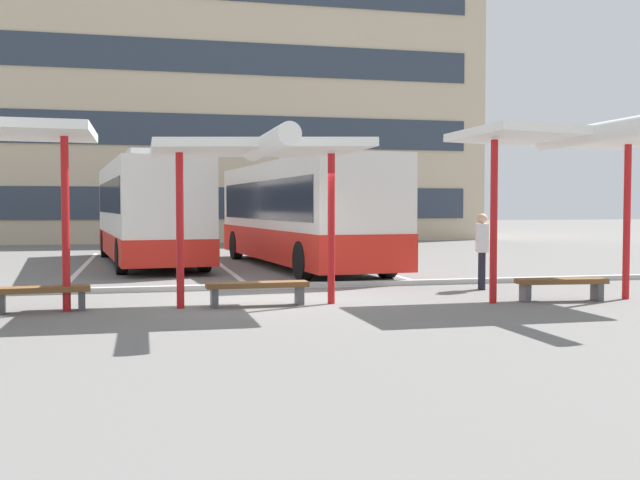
{
  "coord_description": "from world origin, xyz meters",
  "views": [
    {
      "loc": [
        -2.43,
        -14.92,
        1.87
      ],
      "look_at": [
        2.03,
        3.89,
        1.01
      ],
      "focal_mm": 42.16,
      "sensor_mm": 36.0,
      "label": 1
    }
  ],
  "objects_px": {
    "bench_2": "(257,288)",
    "bench_1": "(42,293)",
    "waiting_shelter_2": "(570,141)",
    "coach_bus_1": "(300,215)",
    "coach_bus_0": "(148,213)",
    "waiting_passenger_0": "(482,245)",
    "bench_3": "(561,284)",
    "waiting_shelter_1": "(259,151)"
  },
  "relations": [
    {
      "from": "coach_bus_1",
      "to": "waiting_shelter_1",
      "type": "height_order",
      "value": "coach_bus_1"
    },
    {
      "from": "waiting_shelter_1",
      "to": "waiting_passenger_0",
      "type": "distance_m",
      "value": 5.95
    },
    {
      "from": "bench_2",
      "to": "waiting_shelter_2",
      "type": "height_order",
      "value": "waiting_shelter_2"
    },
    {
      "from": "bench_3",
      "to": "bench_2",
      "type": "bearing_deg",
      "value": 173.25
    },
    {
      "from": "coach_bus_1",
      "to": "waiting_shelter_1",
      "type": "relative_size",
      "value": 2.5
    },
    {
      "from": "coach_bus_0",
      "to": "bench_1",
      "type": "distance_m",
      "value": 11.31
    },
    {
      "from": "waiting_shelter_1",
      "to": "waiting_shelter_2",
      "type": "height_order",
      "value": "waiting_shelter_2"
    },
    {
      "from": "bench_2",
      "to": "bench_1",
      "type": "bearing_deg",
      "value": 178.74
    },
    {
      "from": "coach_bus_0",
      "to": "bench_3",
      "type": "height_order",
      "value": "coach_bus_0"
    },
    {
      "from": "coach_bus_0",
      "to": "bench_3",
      "type": "xyz_separation_m",
      "value": [
        7.86,
        -11.86,
        -1.33
      ]
    },
    {
      "from": "coach_bus_1",
      "to": "waiting_passenger_0",
      "type": "height_order",
      "value": "coach_bus_1"
    },
    {
      "from": "bench_1",
      "to": "coach_bus_0",
      "type": "bearing_deg",
      "value": 80.11
    },
    {
      "from": "bench_1",
      "to": "waiting_shelter_2",
      "type": "distance_m",
      "value": 10.23
    },
    {
      "from": "waiting_shelter_1",
      "to": "bench_3",
      "type": "xyz_separation_m",
      "value": [
        5.94,
        -0.41,
        -2.54
      ]
    },
    {
      "from": "waiting_shelter_1",
      "to": "waiting_passenger_0",
      "type": "bearing_deg",
      "value": 19.27
    },
    {
      "from": "bench_1",
      "to": "bench_2",
      "type": "height_order",
      "value": "same"
    },
    {
      "from": "coach_bus_0",
      "to": "waiting_shelter_2",
      "type": "relative_size",
      "value": 2.44
    },
    {
      "from": "waiting_shelter_2",
      "to": "waiting_passenger_0",
      "type": "relative_size",
      "value": 2.59
    },
    {
      "from": "waiting_shelter_1",
      "to": "bench_1",
      "type": "bearing_deg",
      "value": 174.41
    },
    {
      "from": "coach_bus_1",
      "to": "waiting_shelter_2",
      "type": "distance_m",
      "value": 10.24
    },
    {
      "from": "coach_bus_0",
      "to": "coach_bus_1",
      "type": "xyz_separation_m",
      "value": [
        4.54,
        -2.53,
        -0.05
      ]
    },
    {
      "from": "coach_bus_1",
      "to": "bench_3",
      "type": "xyz_separation_m",
      "value": [
        3.32,
        -9.32,
        -1.28
      ]
    },
    {
      "from": "bench_3",
      "to": "waiting_shelter_1",
      "type": "bearing_deg",
      "value": 176.04
    },
    {
      "from": "bench_1",
      "to": "waiting_passenger_0",
      "type": "height_order",
      "value": "waiting_passenger_0"
    },
    {
      "from": "waiting_shelter_1",
      "to": "waiting_passenger_0",
      "type": "height_order",
      "value": "waiting_shelter_1"
    },
    {
      "from": "bench_1",
      "to": "bench_3",
      "type": "height_order",
      "value": "same"
    },
    {
      "from": "waiting_shelter_2",
      "to": "bench_2",
      "type": "bearing_deg",
      "value": 170.96
    },
    {
      "from": "bench_2",
      "to": "waiting_passenger_0",
      "type": "xyz_separation_m",
      "value": [
        5.32,
        1.57,
        0.65
      ]
    },
    {
      "from": "bench_1",
      "to": "coach_bus_1",
      "type": "bearing_deg",
      "value": 52.85
    },
    {
      "from": "waiting_shelter_1",
      "to": "coach_bus_1",
      "type": "bearing_deg",
      "value": 73.59
    },
    {
      "from": "coach_bus_1",
      "to": "bench_3",
      "type": "height_order",
      "value": "coach_bus_1"
    },
    {
      "from": "bench_3",
      "to": "waiting_passenger_0",
      "type": "bearing_deg",
      "value": 105.25
    },
    {
      "from": "waiting_shelter_1",
      "to": "waiting_passenger_0",
      "type": "relative_size",
      "value": 2.69
    },
    {
      "from": "waiting_shelter_2",
      "to": "bench_3",
      "type": "bearing_deg",
      "value": 90.0
    },
    {
      "from": "coach_bus_1",
      "to": "waiting_shelter_1",
      "type": "distance_m",
      "value": 9.38
    },
    {
      "from": "bench_1",
      "to": "bench_2",
      "type": "bearing_deg",
      "value": -1.26
    },
    {
      "from": "bench_2",
      "to": "waiting_passenger_0",
      "type": "height_order",
      "value": "waiting_passenger_0"
    },
    {
      "from": "coach_bus_1",
      "to": "waiting_shelter_2",
      "type": "bearing_deg",
      "value": -70.87
    },
    {
      "from": "bench_2",
      "to": "bench_3",
      "type": "xyz_separation_m",
      "value": [
        5.94,
        -0.7,
        -0.0
      ]
    },
    {
      "from": "coach_bus_1",
      "to": "bench_1",
      "type": "distance_m",
      "value": 10.79
    },
    {
      "from": "coach_bus_0",
      "to": "bench_3",
      "type": "bearing_deg",
      "value": -56.47
    },
    {
      "from": "coach_bus_0",
      "to": "bench_1",
      "type": "relative_size",
      "value": 6.48
    }
  ]
}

